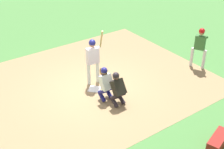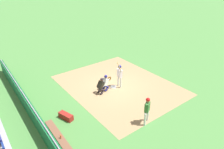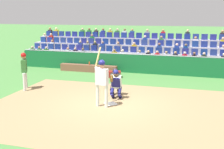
{
  "view_description": "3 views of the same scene",
  "coord_description": "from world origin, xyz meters",
  "px_view_note": "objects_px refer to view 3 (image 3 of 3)",
  "views": [
    {
      "loc": [
        -5.06,
        -8.64,
        6.46
      ],
      "look_at": [
        0.19,
        -0.92,
        1.04
      ],
      "focal_mm": 49.88,
      "sensor_mm": 36.0,
      "label": 1
    },
    {
      "loc": [
        11.35,
        -8.44,
        8.31
      ],
      "look_at": [
        0.24,
        -0.31,
        1.3
      ],
      "focal_mm": 33.31,
      "sensor_mm": 36.0,
      "label": 2
    },
    {
      "loc": [
        -3.22,
        10.28,
        3.53
      ],
      "look_at": [
        -0.05,
        -0.0,
        1.22
      ],
      "focal_mm": 45.0,
      "sensor_mm": 36.0,
      "label": 3
    }
  ],
  "objects_px": {
    "equipment_duffel_bag": "(112,74)",
    "catcher_crouching": "(116,82)",
    "water_bottle_on_bench": "(89,63)",
    "on_deck_batter": "(24,67)",
    "batter_at_plate": "(102,78)",
    "home_plate_umpire": "(115,80)",
    "home_plate_marker": "(111,104)",
    "dugout_bench": "(88,68)"
  },
  "relations": [
    {
      "from": "home_plate_marker",
      "to": "home_plate_umpire",
      "type": "xyz_separation_m",
      "value": [
        0.18,
        -1.28,
        0.67
      ]
    },
    {
      "from": "batter_at_plate",
      "to": "catcher_crouching",
      "type": "height_order",
      "value": "batter_at_plate"
    },
    {
      "from": "catcher_crouching",
      "to": "water_bottle_on_bench",
      "type": "relative_size",
      "value": 6.15
    },
    {
      "from": "equipment_duffel_bag",
      "to": "catcher_crouching",
      "type": "bearing_deg",
      "value": 90.42
    },
    {
      "from": "equipment_duffel_bag",
      "to": "home_plate_marker",
      "type": "bearing_deg",
      "value": 87.67
    },
    {
      "from": "home_plate_umpire",
      "to": "dugout_bench",
      "type": "bearing_deg",
      "value": -55.58
    },
    {
      "from": "catcher_crouching",
      "to": "water_bottle_on_bench",
      "type": "xyz_separation_m",
      "value": [
        3.2,
        -5.03,
        -0.17
      ]
    },
    {
      "from": "home_plate_marker",
      "to": "equipment_duffel_bag",
      "type": "bearing_deg",
      "value": -73.49
    },
    {
      "from": "catcher_crouching",
      "to": "water_bottle_on_bench",
      "type": "distance_m",
      "value": 5.96
    },
    {
      "from": "batter_at_plate",
      "to": "on_deck_batter",
      "type": "height_order",
      "value": "batter_at_plate"
    },
    {
      "from": "water_bottle_on_bench",
      "to": "on_deck_batter",
      "type": "bearing_deg",
      "value": 74.11
    },
    {
      "from": "water_bottle_on_bench",
      "to": "batter_at_plate",
      "type": "bearing_deg",
      "value": 115.64
    },
    {
      "from": "dugout_bench",
      "to": "on_deck_batter",
      "type": "bearing_deg",
      "value": 75.08
    },
    {
      "from": "water_bottle_on_bench",
      "to": "equipment_duffel_bag",
      "type": "height_order",
      "value": "water_bottle_on_bench"
    },
    {
      "from": "batter_at_plate",
      "to": "on_deck_batter",
      "type": "xyz_separation_m",
      "value": [
        4.36,
        -1.37,
        -0.09
      ]
    },
    {
      "from": "batter_at_plate",
      "to": "water_bottle_on_bench",
      "type": "xyz_separation_m",
      "value": [
        2.98,
        -6.21,
        -0.63
      ]
    },
    {
      "from": "dugout_bench",
      "to": "on_deck_batter",
      "type": "distance_m",
      "value": 5.11
    },
    {
      "from": "home_plate_marker",
      "to": "water_bottle_on_bench",
      "type": "relative_size",
      "value": 2.09
    },
    {
      "from": "catcher_crouching",
      "to": "dugout_bench",
      "type": "xyz_separation_m",
      "value": [
        3.28,
        -5.06,
        -0.5
      ]
    },
    {
      "from": "home_plate_marker",
      "to": "catcher_crouching",
      "type": "bearing_deg",
      "value": -88.83
    },
    {
      "from": "home_plate_umpire",
      "to": "water_bottle_on_bench",
      "type": "bearing_deg",
      "value": -56.08
    },
    {
      "from": "home_plate_marker",
      "to": "catcher_crouching",
      "type": "distance_m",
      "value": 1.03
    },
    {
      "from": "water_bottle_on_bench",
      "to": "equipment_duffel_bag",
      "type": "distance_m",
      "value": 2.16
    },
    {
      "from": "batter_at_plate",
      "to": "dugout_bench",
      "type": "distance_m",
      "value": 7.01
    },
    {
      "from": "dugout_bench",
      "to": "on_deck_batter",
      "type": "relative_size",
      "value": 2.08
    },
    {
      "from": "catcher_crouching",
      "to": "dugout_bench",
      "type": "relative_size",
      "value": 0.35
    },
    {
      "from": "water_bottle_on_bench",
      "to": "home_plate_umpire",
      "type": "bearing_deg",
      "value": 123.92
    },
    {
      "from": "water_bottle_on_bench",
      "to": "catcher_crouching",
      "type": "bearing_deg",
      "value": 122.43
    },
    {
      "from": "home_plate_umpire",
      "to": "equipment_duffel_bag",
      "type": "xyz_separation_m",
      "value": [
        1.21,
        -3.41,
        -0.5
      ]
    },
    {
      "from": "home_plate_marker",
      "to": "batter_at_plate",
      "type": "distance_m",
      "value": 1.25
    },
    {
      "from": "equipment_duffel_bag",
      "to": "on_deck_batter",
      "type": "relative_size",
      "value": 0.55
    },
    {
      "from": "on_deck_batter",
      "to": "equipment_duffel_bag",
      "type": "bearing_deg",
      "value": -130.57
    },
    {
      "from": "catcher_crouching",
      "to": "on_deck_batter",
      "type": "xyz_separation_m",
      "value": [
        4.57,
        -0.2,
        0.36
      ]
    },
    {
      "from": "home_plate_marker",
      "to": "home_plate_umpire",
      "type": "height_order",
      "value": "home_plate_umpire"
    },
    {
      "from": "home_plate_marker",
      "to": "dugout_bench",
      "type": "bearing_deg",
      "value": -60.51
    },
    {
      "from": "water_bottle_on_bench",
      "to": "equipment_duffel_bag",
      "type": "relative_size",
      "value": 0.21
    },
    {
      "from": "catcher_crouching",
      "to": "on_deck_batter",
      "type": "relative_size",
      "value": 0.73
    },
    {
      "from": "on_deck_batter",
      "to": "home_plate_umpire",
      "type": "bearing_deg",
      "value": -175.82
    },
    {
      "from": "home_plate_marker",
      "to": "batter_at_plate",
      "type": "relative_size",
      "value": 0.19
    },
    {
      "from": "catcher_crouching",
      "to": "home_plate_umpire",
      "type": "height_order",
      "value": "catcher_crouching"
    },
    {
      "from": "batter_at_plate",
      "to": "home_plate_umpire",
      "type": "xyz_separation_m",
      "value": [
        -0.05,
        -1.7,
        -0.48
      ]
    },
    {
      "from": "dugout_bench",
      "to": "water_bottle_on_bench",
      "type": "bearing_deg",
      "value": 158.15
    }
  ]
}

